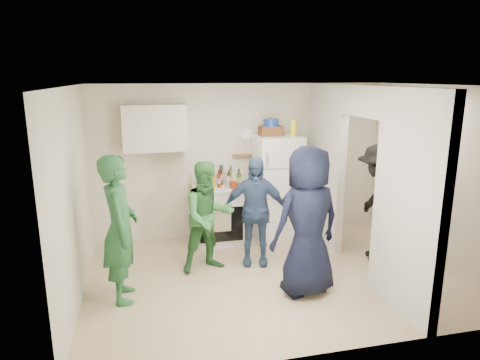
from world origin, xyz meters
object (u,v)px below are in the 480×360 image
Objects in this scene: yellow_cup_stack_top at (294,128)px; person_nook at (377,203)px; blue_bowl at (271,123)px; person_green_center at (208,217)px; person_green_left at (120,229)px; person_denim at (255,211)px; person_navy at (307,222)px; fridge at (277,188)px; stove at (218,214)px; wicker_basket at (271,131)px.

yellow_cup_stack_top is 1.69m from person_nook.
yellow_cup_stack_top is at bearing -25.11° from blue_bowl.
yellow_cup_stack_top reaches higher than person_green_center.
person_green_center is (1.12, 0.55, -0.12)m from person_green_left.
person_green_left is at bearing -66.01° from person_nook.
person_green_center is at bearing -160.89° from person_denim.
person_denim is 1.05m from person_navy.
person_green_left is (-2.39, -1.49, 0.03)m from fridge.
person_green_left is at bearing -133.04° from stove.
wicker_basket is 1.40× the size of yellow_cup_stack_top.
wicker_basket is at bearing -105.91° from person_navy.
person_denim is at bearing -71.93° from person_green_left.
stove is at bearing -43.88° from person_green_left.
yellow_cup_stack_top reaches higher than person_green_left.
fridge is at bearing -26.57° from blue_bowl.
person_denim is 1.77m from person_nook.
stove is 1.03m from person_denim.
fridge is 1.86m from person_navy.
fridge is 2.82m from person_green_left.
stove is 1.68m from blue_bowl.
person_green_center is 0.66m from person_denim.
yellow_cup_stack_top is at bearing 16.30° from person_green_center.
stove is 0.52× the size of person_green_left.
person_green_left is 1.26m from person_green_center.
blue_bowl is at bearing 27.13° from person_green_center.
person_green_left is 1.14× the size of person_denim.
person_nook reaches higher than person_denim.
person_green_left is 3.56m from person_nook.
person_green_center is at bearing -139.69° from wicker_basket.
fridge is 1.06m from blue_bowl.
blue_bowl reaches higher than yellow_cup_stack_top.
person_green_left is at bearing -148.01° from fridge.
person_nook reaches higher than fridge.
yellow_cup_stack_top is at bearing -119.86° from person_nook.
fridge is at bearing 69.55° from person_denim.
wicker_basket is at bearing 1.32° from stove.
yellow_cup_stack_top is 0.15× the size of person_nook.
fridge is 6.79× the size of yellow_cup_stack_top.
stove is 0.54× the size of person_nook.
blue_bowl is 1.91m from person_green_center.
person_nook is (1.25, -1.18, -0.92)m from wicker_basket.
yellow_cup_stack_top reaches higher than person_denim.
person_green_center is (-1.17, -0.99, -1.14)m from blue_bowl.
blue_bowl is at bearing 0.00° from wicker_basket.
wicker_basket reaches higher than fridge.
blue_bowl reaches higher than person_green_center.
person_denim is at bearing -118.52° from wicker_basket.
fridge is at bearing -58.85° from person_green_left.
person_navy is (0.40, -0.96, 0.14)m from person_denim.
blue_bowl reaches higher than stove.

